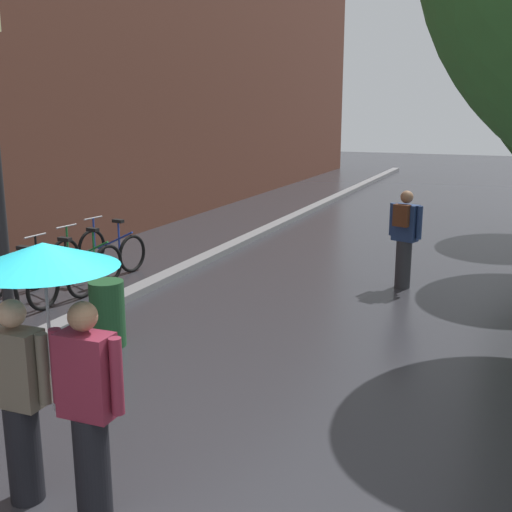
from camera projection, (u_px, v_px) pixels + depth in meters
building_facade at (0, 10)px, 15.82m from camera, size 8.00×36.00×10.71m
kerb_strip at (249, 238)px, 14.47m from camera, size 0.30×36.00×0.12m
parked_bicycle_2 at (17, 282)px, 9.60m from camera, size 1.09×0.71×0.96m
parked_bicycle_3 at (58, 272)px, 10.23m from camera, size 1.12×0.77×0.96m
parked_bicycle_4 at (86, 260)px, 11.03m from camera, size 1.16×0.84×0.96m
parked_bicycle_5 at (111, 249)px, 11.86m from camera, size 1.17×0.85×0.96m
couple_under_umbrella at (49, 342)px, 4.51m from camera, size 1.21×1.05×2.06m
litter_bin at (108, 314)px, 7.99m from camera, size 0.44×0.44×0.85m
pedestrian_walking_midground at (404, 237)px, 10.48m from camera, size 0.56×0.41×1.64m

